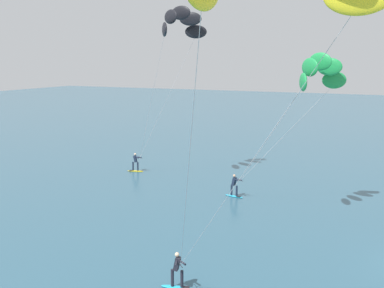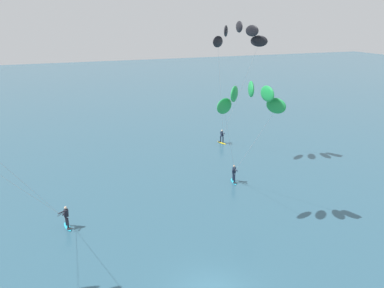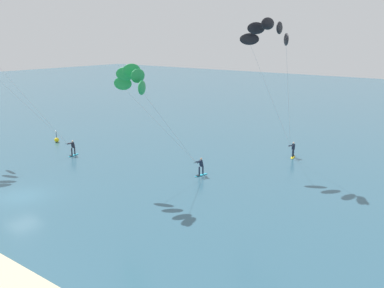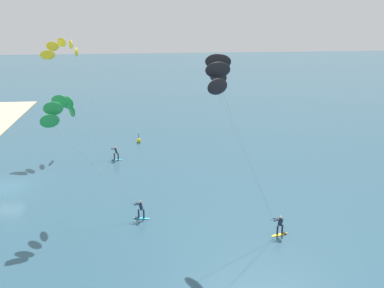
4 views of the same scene
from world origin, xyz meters
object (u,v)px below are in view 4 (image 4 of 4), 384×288
at_px(kitesurfer_nearshore, 64,114).
at_px(kitesurfer_far_out, 221,78).
at_px(marker_buoy, 139,140).
at_px(kitesurfer_mid_water, 64,52).

relative_size(kitesurfer_nearshore, kitesurfer_far_out, 0.74).
bearing_deg(kitesurfer_nearshore, marker_buoy, 164.16).
distance_m(kitesurfer_nearshore, kitesurfer_far_out, 13.63).
relative_size(kitesurfer_mid_water, kitesurfer_far_out, 0.96).
height_order(kitesurfer_nearshore, kitesurfer_far_out, kitesurfer_far_out).
distance_m(kitesurfer_nearshore, kitesurfer_mid_water, 19.63).
relative_size(kitesurfer_nearshore, kitesurfer_mid_water, 0.77).
height_order(kitesurfer_nearshore, marker_buoy, kitesurfer_nearshore).
height_order(kitesurfer_nearshore, kitesurfer_mid_water, kitesurfer_mid_water).
xyz_separation_m(kitesurfer_far_out, marker_buoy, (-24.65, -6.57, -12.12)).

